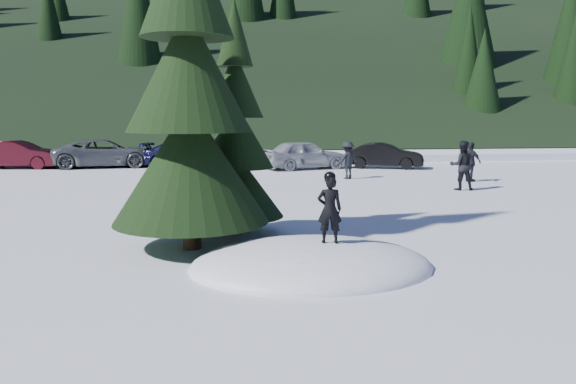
{
  "coord_description": "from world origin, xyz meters",
  "views": [
    {
      "loc": [
        -1.82,
        -9.81,
        2.75
      ],
      "look_at": [
        -0.13,
        2.16,
        1.1
      ],
      "focal_mm": 35.0,
      "sensor_mm": 36.0,
      "label": 1
    }
  ],
  "objects": [
    {
      "name": "car_2",
      "position": [
        -7.31,
        21.3,
        0.75
      ],
      "size": [
        5.64,
        3.11,
        1.5
      ],
      "primitive_type": "imported",
      "rotation": [
        0.0,
        0.0,
        1.69
      ],
      "color": "#4F5357",
      "rests_on": "ground"
    },
    {
      "name": "spruce_short",
      "position": [
        -1.2,
        3.2,
        2.1
      ],
      "size": [
        2.2,
        2.2,
        5.37
      ],
      "color": "#312010",
      "rests_on": "ground"
    },
    {
      "name": "car_4",
      "position": [
        3.07,
        18.72,
        0.75
      ],
      "size": [
        4.75,
        2.97,
        1.51
      ],
      "primitive_type": "imported",
      "rotation": [
        0.0,
        0.0,
        1.86
      ],
      "color": "#979B9F",
      "rests_on": "ground"
    },
    {
      "name": "forest_hillside",
      "position": [
        0.0,
        54.0,
        12.5
      ],
      "size": [
        200.0,
        60.0,
        25.0
      ],
      "primitive_type": null,
      "color": "black",
      "rests_on": "ground"
    },
    {
      "name": "car_3",
      "position": [
        -3.02,
        20.62,
        0.67
      ],
      "size": [
        4.95,
        2.91,
        1.35
      ],
      "primitive_type": "imported",
      "rotation": [
        0.0,
        0.0,
        1.34
      ],
      "color": "black",
      "rests_on": "ground"
    },
    {
      "name": "car_5",
      "position": [
        7.33,
        18.65,
        0.67
      ],
      "size": [
        4.28,
        2.77,
        1.33
      ],
      "primitive_type": "imported",
      "rotation": [
        0.0,
        0.0,
        1.2
      ],
      "color": "black",
      "rests_on": "ground"
    },
    {
      "name": "snow_mound",
      "position": [
        0.0,
        0.0,
        0.0
      ],
      "size": [
        4.48,
        3.52,
        0.96
      ],
      "primitive_type": "ellipsoid",
      "color": "white",
      "rests_on": "ground"
    },
    {
      "name": "adult_2",
      "position": [
        4.18,
        14.04,
        0.82
      ],
      "size": [
        1.21,
        0.95,
        1.64
      ],
      "primitive_type": "imported",
      "rotation": [
        0.0,
        0.0,
        3.52
      ],
      "color": "black",
      "rests_on": "ground"
    },
    {
      "name": "adult_1",
      "position": [
        9.01,
        12.26,
        0.83
      ],
      "size": [
        0.8,
        1.05,
        1.66
      ],
      "primitive_type": "imported",
      "rotation": [
        0.0,
        0.0,
        2.04
      ],
      "color": "black",
      "rests_on": "ground"
    },
    {
      "name": "spruce_tall",
      "position": [
        -2.2,
        1.8,
        3.32
      ],
      "size": [
        3.2,
        3.2,
        8.6
      ],
      "color": "#312010",
      "rests_on": "ground"
    },
    {
      "name": "adult_0",
      "position": [
        7.46,
        9.8,
        0.92
      ],
      "size": [
        1.0,
        0.85,
        1.83
      ],
      "primitive_type": "imported",
      "rotation": [
        0.0,
        0.0,
        2.95
      ],
      "color": "black",
      "rests_on": "ground"
    },
    {
      "name": "car_1",
      "position": [
        -11.68,
        21.19,
        0.72
      ],
      "size": [
        4.54,
        2.02,
        1.45
      ],
      "primitive_type": "imported",
      "rotation": [
        0.0,
        0.0,
        1.46
      ],
      "color": "#3C0B13",
      "rests_on": "ground"
    },
    {
      "name": "ground",
      "position": [
        0.0,
        0.0,
        0.0
      ],
      "size": [
        200.0,
        200.0,
        0.0
      ],
      "primitive_type": "plane",
      "color": "white",
      "rests_on": "ground"
    },
    {
      "name": "child_skier",
      "position": [
        0.3,
        -0.13,
        1.09
      ],
      "size": [
        0.48,
        0.34,
        1.21
      ],
      "primitive_type": "imported",
      "rotation": [
        0.0,
        0.0,
        3.02
      ],
      "color": "black",
      "rests_on": "snow_mound"
    }
  ]
}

